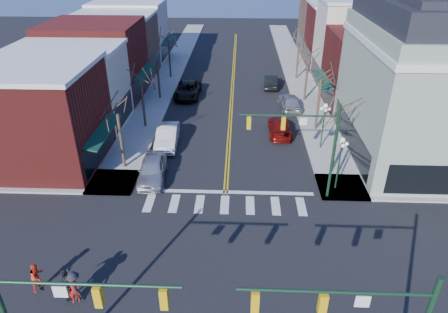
# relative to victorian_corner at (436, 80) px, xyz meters

# --- Properties ---
(ground) EXTENTS (160.00, 160.00, 0.00)m
(ground) POSITION_rel_victorian_corner_xyz_m (-16.50, -14.50, -6.66)
(ground) COLOR black
(ground) RESTS_ON ground
(sidewalk_left) EXTENTS (3.50, 70.00, 0.15)m
(sidewalk_left) POSITION_rel_victorian_corner_xyz_m (-25.25, 5.50, -6.58)
(sidewalk_left) COLOR #9E9B93
(sidewalk_left) RESTS_ON ground
(sidewalk_right) EXTENTS (3.50, 70.00, 0.15)m
(sidewalk_right) POSITION_rel_victorian_corner_xyz_m (-7.75, 5.50, -6.58)
(sidewalk_right) COLOR #9E9B93
(sidewalk_right) RESTS_ON ground
(bldg_left_brick_a) EXTENTS (10.00, 8.50, 8.00)m
(bldg_left_brick_a) POSITION_rel_victorian_corner_xyz_m (-32.00, -2.75, -2.66)
(bldg_left_brick_a) COLOR maroon
(bldg_left_brick_a) RESTS_ON ground
(bldg_left_stucco_a) EXTENTS (10.00, 7.00, 7.50)m
(bldg_left_stucco_a) POSITION_rel_victorian_corner_xyz_m (-32.00, 5.00, -2.91)
(bldg_left_stucco_a) COLOR beige
(bldg_left_stucco_a) RESTS_ON ground
(bldg_left_brick_b) EXTENTS (10.00, 9.00, 8.50)m
(bldg_left_brick_b) POSITION_rel_victorian_corner_xyz_m (-32.00, 13.00, -2.41)
(bldg_left_brick_b) COLOR maroon
(bldg_left_brick_b) RESTS_ON ground
(bldg_left_tan) EXTENTS (10.00, 7.50, 7.80)m
(bldg_left_tan) POSITION_rel_victorian_corner_xyz_m (-32.00, 21.25, -2.76)
(bldg_left_tan) COLOR #855F49
(bldg_left_tan) RESTS_ON ground
(bldg_left_stucco_b) EXTENTS (10.00, 8.00, 8.20)m
(bldg_left_stucco_b) POSITION_rel_victorian_corner_xyz_m (-32.00, 29.00, -2.56)
(bldg_left_stucco_b) COLOR beige
(bldg_left_stucco_b) RESTS_ON ground
(bldg_right_brick_a) EXTENTS (10.00, 8.50, 8.00)m
(bldg_right_brick_a) POSITION_rel_victorian_corner_xyz_m (-1.00, 11.25, -2.66)
(bldg_right_brick_a) COLOR maroon
(bldg_right_brick_a) RESTS_ON ground
(bldg_right_stucco) EXTENTS (10.00, 7.00, 10.00)m
(bldg_right_stucco) POSITION_rel_victorian_corner_xyz_m (-1.00, 19.00, -1.66)
(bldg_right_stucco) COLOR beige
(bldg_right_stucco) RESTS_ON ground
(bldg_right_brick_b) EXTENTS (10.00, 8.00, 8.50)m
(bldg_right_brick_b) POSITION_rel_victorian_corner_xyz_m (-1.00, 26.50, -2.41)
(bldg_right_brick_b) COLOR maroon
(bldg_right_brick_b) RESTS_ON ground
(bldg_right_tan) EXTENTS (10.00, 8.00, 9.00)m
(bldg_right_tan) POSITION_rel_victorian_corner_xyz_m (-1.00, 34.50, -2.16)
(bldg_right_tan) COLOR #855F49
(bldg_right_tan) RESTS_ON ground
(victorian_corner) EXTENTS (12.25, 14.25, 13.30)m
(victorian_corner) POSITION_rel_victorian_corner_xyz_m (0.00, 0.00, 0.00)
(victorian_corner) COLOR gray
(victorian_corner) RESTS_ON ground
(traffic_mast_far_right) EXTENTS (6.60, 0.28, 7.20)m
(traffic_mast_far_right) POSITION_rel_victorian_corner_xyz_m (-10.95, -7.10, -1.95)
(traffic_mast_far_right) COLOR #14331E
(traffic_mast_far_right) RESTS_ON ground
(lamppost_corner) EXTENTS (0.36, 0.36, 4.33)m
(lamppost_corner) POSITION_rel_victorian_corner_xyz_m (-8.30, -6.00, -3.70)
(lamppost_corner) COLOR #14331E
(lamppost_corner) RESTS_ON ground
(lamppost_midblock) EXTENTS (0.36, 0.36, 4.33)m
(lamppost_midblock) POSITION_rel_victorian_corner_xyz_m (-8.30, 0.50, -3.70)
(lamppost_midblock) COLOR #14331E
(lamppost_midblock) RESTS_ON ground
(tree_left_a) EXTENTS (0.24, 0.24, 4.76)m
(tree_left_a) POSITION_rel_victorian_corner_xyz_m (-24.90, -3.50, -4.28)
(tree_left_a) COLOR #382B21
(tree_left_a) RESTS_ON ground
(tree_left_b) EXTENTS (0.24, 0.24, 5.04)m
(tree_left_b) POSITION_rel_victorian_corner_xyz_m (-24.90, 4.50, -4.14)
(tree_left_b) COLOR #382B21
(tree_left_b) RESTS_ON ground
(tree_left_c) EXTENTS (0.24, 0.24, 4.55)m
(tree_left_c) POSITION_rel_victorian_corner_xyz_m (-24.90, 12.50, -4.38)
(tree_left_c) COLOR #382B21
(tree_left_c) RESTS_ON ground
(tree_left_d) EXTENTS (0.24, 0.24, 4.90)m
(tree_left_d) POSITION_rel_victorian_corner_xyz_m (-24.90, 20.50, -4.21)
(tree_left_d) COLOR #382B21
(tree_left_d) RESTS_ON ground
(tree_right_a) EXTENTS (0.24, 0.24, 4.62)m
(tree_right_a) POSITION_rel_victorian_corner_xyz_m (-8.10, -3.50, -4.35)
(tree_right_a) COLOR #382B21
(tree_right_a) RESTS_ON ground
(tree_right_b) EXTENTS (0.24, 0.24, 5.18)m
(tree_right_b) POSITION_rel_victorian_corner_xyz_m (-8.10, 4.50, -4.07)
(tree_right_b) COLOR #382B21
(tree_right_b) RESTS_ON ground
(tree_right_c) EXTENTS (0.24, 0.24, 4.83)m
(tree_right_c) POSITION_rel_victorian_corner_xyz_m (-8.10, 12.50, -4.24)
(tree_right_c) COLOR #382B21
(tree_right_c) RESTS_ON ground
(tree_right_d) EXTENTS (0.24, 0.24, 4.97)m
(tree_right_d) POSITION_rel_victorian_corner_xyz_m (-8.10, 20.50, -4.17)
(tree_right_d) COLOR #382B21
(tree_right_d) RESTS_ON ground
(car_left_near) EXTENTS (2.37, 5.16, 1.71)m
(car_left_near) POSITION_rel_victorian_corner_xyz_m (-22.26, -5.06, -5.80)
(car_left_near) COLOR #B6B6BB
(car_left_near) RESTS_ON ground
(car_left_mid) EXTENTS (2.09, 5.29, 1.71)m
(car_left_mid) POSITION_rel_victorian_corner_xyz_m (-22.05, 0.76, -5.80)
(car_left_mid) COLOR silver
(car_left_mid) RESTS_ON ground
(car_left_far) EXTENTS (2.83, 6.00, 1.66)m
(car_left_far) POSITION_rel_victorian_corner_xyz_m (-21.70, 13.32, -5.83)
(car_left_far) COLOR black
(car_left_far) RESTS_ON ground
(car_right_near) EXTENTS (2.12, 5.15, 1.49)m
(car_right_near) POSITION_rel_victorian_corner_xyz_m (-11.70, 3.45, -5.91)
(car_right_near) COLOR maroon
(car_right_near) RESTS_ON ground
(car_right_mid) EXTENTS (2.41, 5.15, 1.70)m
(car_right_mid) POSITION_rel_victorian_corner_xyz_m (-10.13, 9.93, -5.81)
(car_right_mid) COLOR #B1B0B5
(car_right_mid) RESTS_ON ground
(car_right_far) EXTENTS (1.95, 4.79, 1.54)m
(car_right_far) POSITION_rel_victorian_corner_xyz_m (-11.70, 17.07, -5.89)
(car_right_far) COLOR black
(car_right_far) RESTS_ON ground
(pedestrian_red_a) EXTENTS (0.69, 0.57, 1.63)m
(pedestrian_red_a) POSITION_rel_victorian_corner_xyz_m (-23.80, -17.28, -5.69)
(pedestrian_red_a) COLOR #B11C12
(pedestrian_red_a) RESTS_ON sidewalk_left
(pedestrian_red_b) EXTENTS (0.84, 0.96, 1.68)m
(pedestrian_red_b) POSITION_rel_victorian_corner_xyz_m (-26.07, -16.47, -5.67)
(pedestrian_red_b) COLOR red
(pedestrian_red_b) RESTS_ON sidewalk_left
(pedestrian_dark_a) EXTENTS (0.99, 1.22, 1.95)m
(pedestrian_dark_a) POSITION_rel_victorian_corner_xyz_m (-24.24, -17.06, -5.53)
(pedestrian_dark_a) COLOR black
(pedestrian_dark_a) RESTS_ON sidewalk_left
(pedestrian_dark_b) EXTENTS (1.28, 1.31, 1.80)m
(pedestrian_dark_b) POSITION_rel_victorian_corner_xyz_m (-23.82, -17.11, -5.61)
(pedestrian_dark_b) COLOR black
(pedestrian_dark_b) RESTS_ON sidewalk_left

